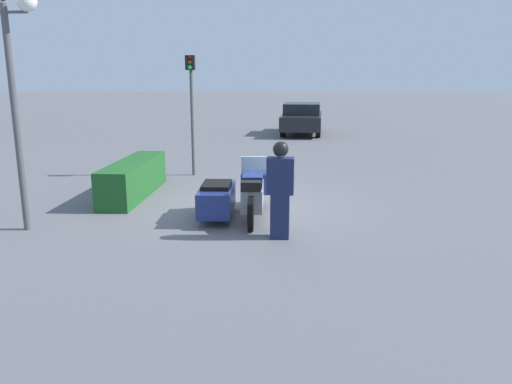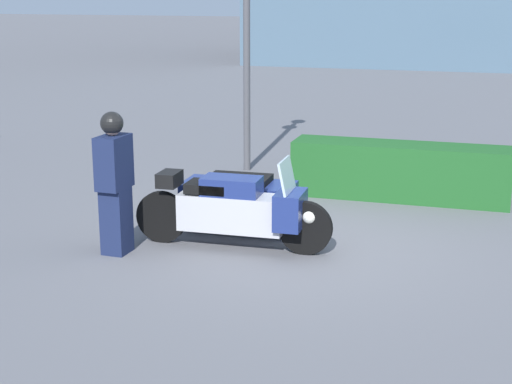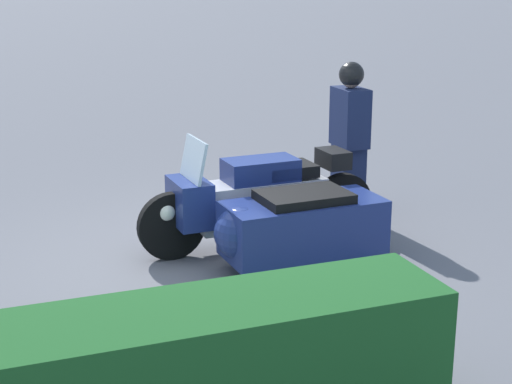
{
  "view_description": "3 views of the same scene",
  "coord_description": "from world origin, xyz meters",
  "px_view_note": "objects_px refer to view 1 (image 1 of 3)",
  "views": [
    {
      "loc": [
        -10.61,
        -1.12,
        2.83
      ],
      "look_at": [
        -1.24,
        -0.45,
        0.64
      ],
      "focal_mm": 35.0,
      "sensor_mm": 36.0,
      "label": 1
    },
    {
      "loc": [
        2.22,
        -9.11,
        3.12
      ],
      "look_at": [
        -0.56,
        -0.09,
        0.67
      ],
      "focal_mm": 55.0,
      "sensor_mm": 36.0,
      "label": 2
    },
    {
      "loc": [
        1.9,
        6.6,
        2.69
      ],
      "look_at": [
        -0.75,
        -0.36,
        0.57
      ],
      "focal_mm": 55.0,
      "sensor_mm": 36.0,
      "label": 3
    }
  ],
  "objects_px": {
    "police_motorcycle": "(233,195)",
    "hedge_bush_curbside": "(134,178)",
    "officer_rider": "(280,188)",
    "twin_lamp_post": "(8,52)",
    "traffic_light_near": "(191,98)",
    "parked_car_background": "(302,118)"
  },
  "relations": [
    {
      "from": "officer_rider",
      "to": "twin_lamp_post",
      "type": "height_order",
      "value": "twin_lamp_post"
    },
    {
      "from": "police_motorcycle",
      "to": "twin_lamp_post",
      "type": "xyz_separation_m",
      "value": [
        -1.16,
        3.78,
        2.77
      ]
    },
    {
      "from": "twin_lamp_post",
      "to": "traffic_light_near",
      "type": "relative_size",
      "value": 1.25
    },
    {
      "from": "police_motorcycle",
      "to": "twin_lamp_post",
      "type": "relative_size",
      "value": 0.59
    },
    {
      "from": "officer_rider",
      "to": "parked_car_background",
      "type": "distance_m",
      "value": 16.49
    },
    {
      "from": "twin_lamp_post",
      "to": "hedge_bush_curbside",
      "type": "bearing_deg",
      "value": -22.52
    },
    {
      "from": "police_motorcycle",
      "to": "hedge_bush_curbside",
      "type": "distance_m",
      "value": 3.1
    },
    {
      "from": "officer_rider",
      "to": "traffic_light_near",
      "type": "height_order",
      "value": "traffic_light_near"
    },
    {
      "from": "hedge_bush_curbside",
      "to": "traffic_light_near",
      "type": "bearing_deg",
      "value": -19.73
    },
    {
      "from": "hedge_bush_curbside",
      "to": "traffic_light_near",
      "type": "distance_m",
      "value": 3.31
    },
    {
      "from": "police_motorcycle",
      "to": "hedge_bush_curbside",
      "type": "height_order",
      "value": "police_motorcycle"
    },
    {
      "from": "traffic_light_near",
      "to": "twin_lamp_post",
      "type": "bearing_deg",
      "value": -18.36
    },
    {
      "from": "officer_rider",
      "to": "hedge_bush_curbside",
      "type": "height_order",
      "value": "officer_rider"
    },
    {
      "from": "police_motorcycle",
      "to": "hedge_bush_curbside",
      "type": "xyz_separation_m",
      "value": [
        1.67,
        2.61,
        -0.04
      ]
    },
    {
      "from": "police_motorcycle",
      "to": "parked_car_background",
      "type": "distance_m",
      "value": 15.27
    },
    {
      "from": "police_motorcycle",
      "to": "parked_car_background",
      "type": "height_order",
      "value": "parked_car_background"
    },
    {
      "from": "officer_rider",
      "to": "hedge_bush_curbside",
      "type": "xyz_separation_m",
      "value": [
        2.96,
        3.59,
        -0.49
      ]
    },
    {
      "from": "twin_lamp_post",
      "to": "parked_car_background",
      "type": "xyz_separation_m",
      "value": [
        16.34,
        -5.45,
        -2.44
      ]
    },
    {
      "from": "officer_rider",
      "to": "hedge_bush_curbside",
      "type": "distance_m",
      "value": 4.68
    },
    {
      "from": "officer_rider",
      "to": "police_motorcycle",
      "type": "bearing_deg",
      "value": 39.08
    },
    {
      "from": "traffic_light_near",
      "to": "police_motorcycle",
      "type": "bearing_deg",
      "value": 24.14
    },
    {
      "from": "police_motorcycle",
      "to": "traffic_light_near",
      "type": "bearing_deg",
      "value": 19.17
    }
  ]
}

